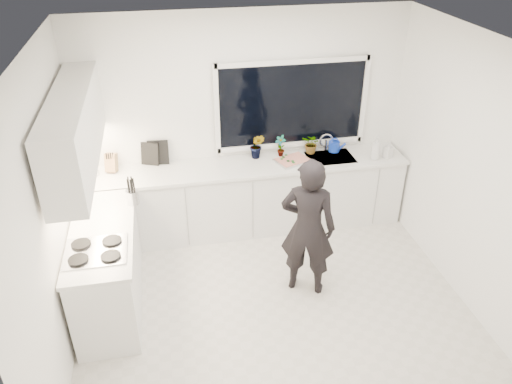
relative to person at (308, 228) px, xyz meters
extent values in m
cube|color=beige|center=(-0.39, -0.18, -0.80)|extent=(4.00, 3.50, 0.02)
cube|color=white|center=(-0.39, 1.58, 0.56)|extent=(4.00, 0.02, 2.70)
cube|color=white|center=(-2.40, -0.18, 0.56)|extent=(0.02, 3.50, 2.70)
cube|color=white|center=(1.62, -0.18, 0.56)|extent=(0.02, 3.50, 2.70)
cube|color=white|center=(-0.39, -0.18, 1.92)|extent=(4.00, 3.50, 0.02)
cube|color=black|center=(0.21, 1.55, 0.76)|extent=(1.80, 0.02, 1.00)
cube|color=white|center=(-0.39, 1.27, -0.35)|extent=(3.92, 0.58, 0.88)
cube|color=white|center=(-2.06, 0.17, -0.35)|extent=(0.58, 1.60, 0.88)
cube|color=silver|center=(-0.39, 1.26, 0.11)|extent=(3.94, 0.62, 0.04)
cube|color=silver|center=(-2.06, 0.17, 0.11)|extent=(0.62, 1.60, 0.04)
cube|color=white|center=(-2.18, 0.52, 1.06)|extent=(0.34, 2.10, 0.70)
cube|color=silver|center=(0.66, 1.27, 0.08)|extent=(0.58, 0.42, 0.14)
cylinder|color=silver|center=(0.66, 1.47, 0.24)|extent=(0.03, 0.03, 0.22)
cube|color=black|center=(-2.08, -0.18, 0.14)|extent=(0.56, 0.48, 0.03)
imported|color=black|center=(0.00, 0.00, 0.00)|extent=(0.68, 0.58, 1.58)
cube|color=silver|center=(0.16, 1.24, 0.14)|extent=(0.49, 0.42, 0.03)
cube|color=red|center=(0.16, 1.24, 0.16)|extent=(0.44, 0.38, 0.01)
cylinder|color=#1233B1|center=(0.76, 1.43, 0.19)|extent=(0.16, 0.16, 0.13)
cylinder|color=white|center=(-2.24, 1.37, 0.26)|extent=(0.14, 0.14, 0.26)
cube|color=olive|center=(-2.01, 1.41, 0.24)|extent=(0.15, 0.13, 0.22)
cylinder|color=#ACACB1|center=(-1.76, 0.62, 0.21)|extent=(0.16, 0.16, 0.16)
cube|color=black|center=(-1.56, 1.51, 0.27)|extent=(0.21, 0.10, 0.28)
cube|color=black|center=(-1.46, 1.51, 0.28)|extent=(0.25, 0.05, 0.30)
imported|color=#26662D|center=(-0.25, 1.43, 0.29)|extent=(0.23, 0.21, 0.33)
imported|color=#26662D|center=(0.05, 1.43, 0.27)|extent=(0.17, 0.17, 0.28)
imported|color=#26662D|center=(0.46, 1.43, 0.26)|extent=(0.31, 0.31, 0.26)
imported|color=#D8BF66|center=(1.19, 1.12, 0.28)|extent=(0.15, 0.15, 0.31)
imported|color=#D8BF66|center=(1.35, 1.12, 0.23)|extent=(0.12, 0.12, 0.21)
camera|label=1|loc=(-1.35, -4.06, 2.93)|focal=35.00mm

